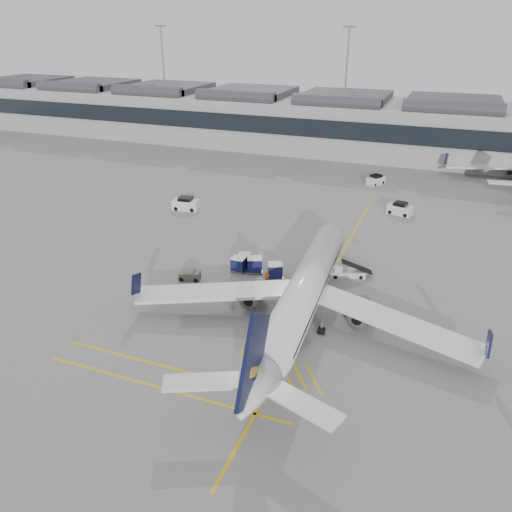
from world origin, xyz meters
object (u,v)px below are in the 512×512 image
(belt_loader, at_px, (346,271))
(ramp_agent_a, at_px, (267,278))
(airliner_main, at_px, (303,295))
(baggage_cart_a, at_px, (275,270))
(pushback_tug, at_px, (190,275))
(ramp_agent_b, at_px, (233,289))

(belt_loader, relative_size, ramp_agent_a, 2.94)
(airliner_main, distance_m, ramp_agent_a, 8.33)
(belt_loader, xyz_separation_m, ramp_agent_a, (-7.80, -5.17, 0.27))
(airliner_main, bearing_deg, baggage_cart_a, 122.64)
(pushback_tug, bearing_deg, ramp_agent_b, -32.08)
(airliner_main, distance_m, belt_loader, 11.33)
(airliner_main, height_order, ramp_agent_b, airliner_main)
(baggage_cart_a, xyz_separation_m, ramp_agent_a, (-0.38, -1.73, -0.14))
(belt_loader, relative_size, baggage_cart_a, 2.29)
(airliner_main, xyz_separation_m, belt_loader, (2.10, 10.90, -2.27))
(ramp_agent_a, xyz_separation_m, ramp_agent_b, (-2.38, -3.96, 0.14))
(ramp_agent_a, relative_size, ramp_agent_b, 0.86)
(pushback_tug, bearing_deg, airliner_main, -29.24)
(airliner_main, relative_size, ramp_agent_a, 21.76)
(airliner_main, relative_size, baggage_cart_a, 16.95)
(ramp_agent_b, bearing_deg, ramp_agent_a, -121.50)
(ramp_agent_a, distance_m, pushback_tug, 8.76)
(belt_loader, distance_m, ramp_agent_a, 9.37)
(ramp_agent_a, bearing_deg, baggage_cart_a, 34.68)
(airliner_main, height_order, pushback_tug, airliner_main)
(airliner_main, xyz_separation_m, ramp_agent_a, (-5.70, 5.73, -2.00))
(airliner_main, distance_m, ramp_agent_b, 8.48)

